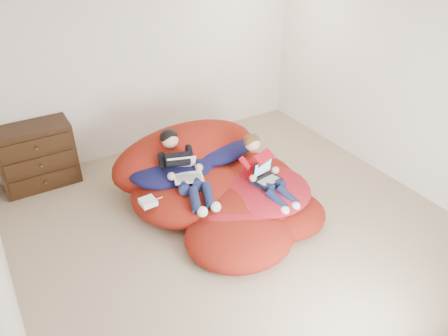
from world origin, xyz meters
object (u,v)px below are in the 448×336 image
older_boy (182,165)px  laptop_white (185,171)px  beanbag_pile (216,184)px  younger_boy (262,168)px  laptop_black (266,175)px  dresser (37,156)px

older_boy → laptop_white: 0.10m
beanbag_pile → laptop_white: 0.55m
laptop_white → beanbag_pile: bearing=0.2°
younger_boy → laptop_black: bearing=-90.0°
dresser → older_boy: 2.11m
laptop_white → older_boy: bearing=90.0°
dresser → older_boy: older_boy is taller
younger_boy → laptop_black: 0.09m
dresser → beanbag_pile: (1.86, -1.64, -0.17)m
beanbag_pile → laptop_white: beanbag_pile is taller
beanbag_pile → younger_boy: younger_boy is taller
older_boy → laptop_black: bearing=-34.6°
dresser → younger_boy: 3.07m
beanbag_pile → younger_boy: bearing=-44.5°
laptop_white → laptop_black: size_ratio=1.36×
older_boy → laptop_white: older_boy is taller
dresser → older_boy: size_ratio=0.84×
beanbag_pile → older_boy: older_boy is taller
beanbag_pile → older_boy: 0.57m
dresser → younger_boy: bearing=-42.0°
beanbag_pile → younger_boy: (0.43, -0.42, 0.33)m
beanbag_pile → older_boy: bearing=167.1°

